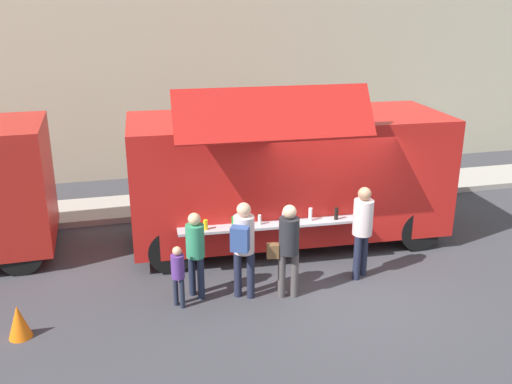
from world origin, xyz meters
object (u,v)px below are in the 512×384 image
(customer_front_ordering, at_px, (288,244))
(customer_extra_browsing, at_px, (363,225))
(child_near_queue, at_px, (178,271))
(trash_bin, at_px, (420,174))
(customer_mid_with_backpack, at_px, (243,241))
(traffic_cone_orange, at_px, (19,322))
(customer_rear_waiting, at_px, (195,248))
(food_truck_main, at_px, (289,174))

(customer_front_ordering, xyz_separation_m, customer_extra_browsing, (1.55, 0.37, 0.05))
(child_near_queue, bearing_deg, trash_bin, -8.02)
(customer_extra_browsing, bearing_deg, customer_mid_with_backpack, 61.26)
(customer_front_ordering, bearing_deg, customer_mid_with_backpack, 88.08)
(trash_bin, relative_size, child_near_queue, 0.82)
(customer_mid_with_backpack, bearing_deg, customer_front_ordering, -73.78)
(customer_front_ordering, relative_size, customer_extra_browsing, 0.96)
(traffic_cone_orange, relative_size, trash_bin, 0.60)
(customer_front_ordering, distance_m, customer_rear_waiting, 1.60)
(customer_rear_waiting, relative_size, customer_extra_browsing, 0.89)
(food_truck_main, distance_m, customer_rear_waiting, 3.07)
(customer_extra_browsing, bearing_deg, traffic_cone_orange, 60.93)
(food_truck_main, relative_size, customer_front_ordering, 3.82)
(traffic_cone_orange, height_order, customer_mid_with_backpack, customer_mid_with_backpack)
(customer_front_ordering, distance_m, customer_mid_with_backpack, 0.77)
(customer_rear_waiting, bearing_deg, trash_bin, -6.63)
(trash_bin, xyz_separation_m, customer_mid_with_backpack, (-5.97, -4.55, 0.63))
(child_near_queue, bearing_deg, customer_extra_browsing, -36.64)
(food_truck_main, bearing_deg, child_near_queue, -136.99)
(food_truck_main, height_order, customer_extra_browsing, food_truck_main)
(traffic_cone_orange, xyz_separation_m, customer_extra_browsing, (5.97, 0.57, 0.80))
(food_truck_main, distance_m, traffic_cone_orange, 5.88)
(customer_front_ordering, distance_m, child_near_queue, 1.93)
(trash_bin, distance_m, customer_extra_browsing, 5.69)
(traffic_cone_orange, distance_m, child_near_queue, 2.58)
(trash_bin, bearing_deg, customer_front_ordering, -138.08)
(traffic_cone_orange, bearing_deg, customer_mid_with_backpack, 5.21)
(customer_front_ordering, height_order, customer_mid_with_backpack, customer_mid_with_backpack)
(child_near_queue, bearing_deg, food_truck_main, -0.29)
(customer_rear_waiting, bearing_deg, traffic_cone_orange, 152.50)
(customer_front_ordering, height_order, customer_extra_browsing, customer_extra_browsing)
(trash_bin, distance_m, customer_rear_waiting, 8.03)
(customer_front_ordering, bearing_deg, food_truck_main, -8.59)
(customer_front_ordering, relative_size, child_near_queue, 1.55)
(customer_mid_with_backpack, bearing_deg, customer_extra_browsing, -57.43)
(traffic_cone_orange, height_order, customer_extra_browsing, customer_extra_browsing)
(traffic_cone_orange, bearing_deg, food_truck_main, 26.40)
(trash_bin, distance_m, customer_front_ordering, 7.04)
(customer_rear_waiting, distance_m, customer_extra_browsing, 3.10)
(traffic_cone_orange, xyz_separation_m, trash_bin, (9.64, 4.88, 0.18))
(trash_bin, xyz_separation_m, child_near_queue, (-7.11, -4.56, 0.21))
(food_truck_main, xyz_separation_m, child_near_queue, (-2.63, -2.23, -0.84))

